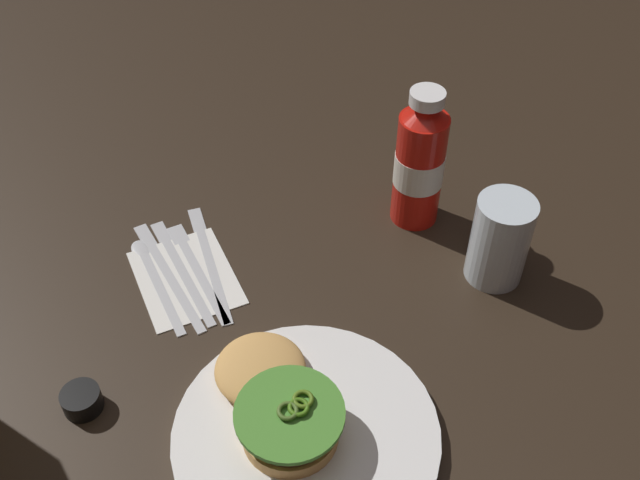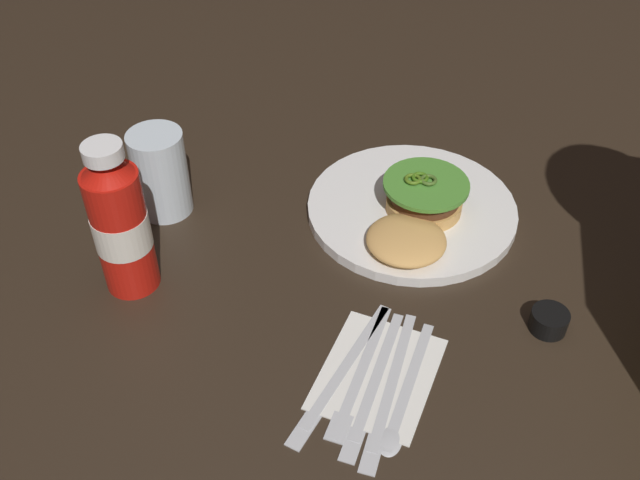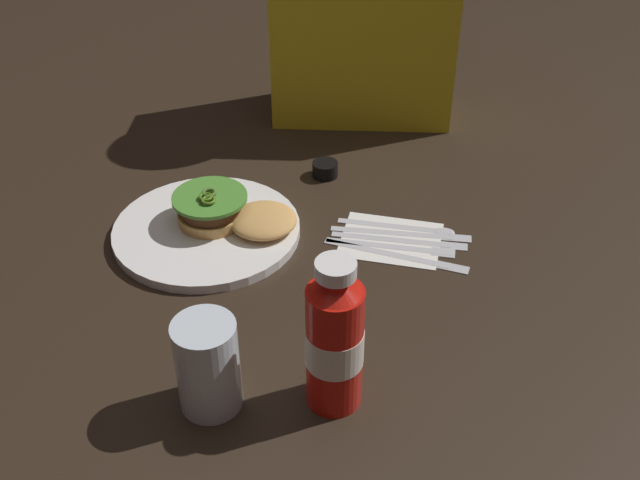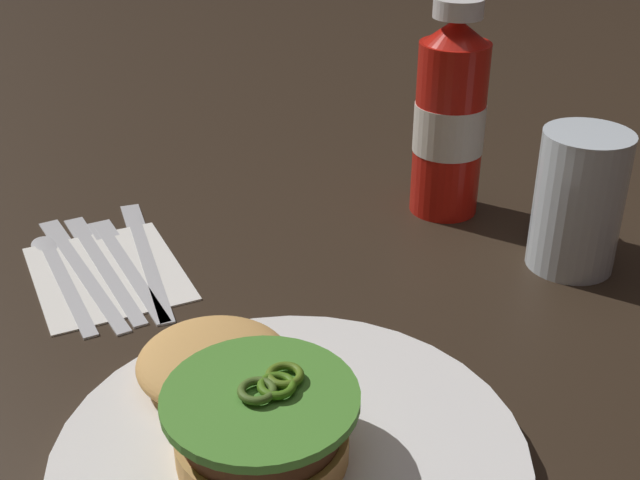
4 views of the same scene
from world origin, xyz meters
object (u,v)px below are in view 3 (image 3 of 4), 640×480
object	(u,v)px
fork_utensil	(402,246)
steak_knife	(408,240)
dinner_plate	(207,230)
napkin	(391,240)
spoon_utensil	(413,227)
burger_sandwich	(230,213)
condiment_cup	(325,169)
water_glass	(208,365)
ketchup_bottle	(335,340)
butter_knife	(410,232)
table_knife	(405,255)

from	to	relation	value
fork_utensil	steak_knife	size ratio (longest dim) A/B	0.94
dinner_plate	steak_knife	xyz separation A→B (m)	(0.31, -0.00, -0.00)
napkin	spoon_utensil	size ratio (longest dim) A/B	0.82
burger_sandwich	condiment_cup	xyz separation A→B (m)	(0.14, 0.17, -0.02)
burger_sandwich	water_glass	world-z (taller)	water_glass
ketchup_bottle	butter_knife	world-z (taller)	ketchup_bottle
burger_sandwich	water_glass	distance (m)	0.35
burger_sandwich	table_knife	size ratio (longest dim) A/B	0.89
burger_sandwich	table_knife	xyz separation A→B (m)	(0.27, -0.06, -0.03)
ketchup_bottle	fork_utensil	distance (m)	0.33
burger_sandwich	spoon_utensil	size ratio (longest dim) A/B	1.04
napkin	steak_knife	size ratio (longest dim) A/B	0.72
burger_sandwich	napkin	world-z (taller)	burger_sandwich
table_knife	butter_knife	bearing A→B (deg)	80.13
steak_knife	spoon_utensil	xyz separation A→B (m)	(0.01, 0.03, 0.00)
dinner_plate	napkin	size ratio (longest dim) A/B	1.91
burger_sandwich	table_knife	world-z (taller)	burger_sandwich
water_glass	napkin	distance (m)	0.41
burger_sandwich	butter_knife	bearing A→B (deg)	0.66
napkin	spoon_utensil	bearing A→B (deg)	42.13
table_knife	steak_knife	xyz separation A→B (m)	(0.01, 0.04, 0.00)
condiment_cup	spoon_utensil	size ratio (longest dim) A/B	0.24
water_glass	dinner_plate	bearing A→B (deg)	100.60
ketchup_bottle	table_knife	size ratio (longest dim) A/B	0.95
butter_knife	spoon_utensil	world-z (taller)	same
condiment_cup	spoon_utensil	distance (m)	0.21
dinner_plate	butter_knife	bearing A→B (deg)	2.57
fork_utensil	steak_knife	xyz separation A→B (m)	(0.01, 0.02, 0.00)
dinner_plate	napkin	distance (m)	0.29
condiment_cup	table_knife	distance (m)	0.26
dinner_plate	spoon_utensil	size ratio (longest dim) A/B	1.57
ketchup_bottle	spoon_utensil	size ratio (longest dim) A/B	1.12
table_knife	steak_knife	distance (m)	0.04
butter_knife	table_knife	bearing A→B (deg)	-99.87
steak_knife	spoon_utensil	bearing A→B (deg)	75.89
condiment_cup	table_knife	bearing A→B (deg)	-60.36
napkin	butter_knife	bearing A→B (deg)	27.38
napkin	dinner_plate	bearing A→B (deg)	179.70
dinner_plate	spoon_utensil	bearing A→B (deg)	5.37
fork_utensil	butter_knife	size ratio (longest dim) A/B	0.90
dinner_plate	table_knife	size ratio (longest dim) A/B	1.33
burger_sandwich	butter_knife	world-z (taller)	burger_sandwich
water_glass	table_knife	distance (m)	0.38
table_knife	spoon_utensil	world-z (taller)	same
condiment_cup	spoon_utensil	world-z (taller)	condiment_cup
table_knife	napkin	bearing A→B (deg)	114.66
water_glass	napkin	size ratio (longest dim) A/B	0.81
burger_sandwich	condiment_cup	distance (m)	0.22
condiment_cup	burger_sandwich	bearing A→B (deg)	-128.96
water_glass	napkin	bearing A→B (deg)	56.59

